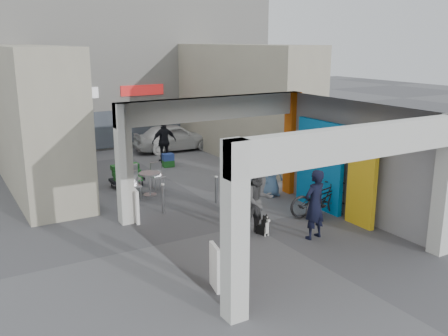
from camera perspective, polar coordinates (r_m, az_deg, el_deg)
ground at (r=14.52m, az=3.02°, el=-6.52°), size 90.00×90.00×0.00m
arcade_canopy at (r=13.52m, az=6.97°, el=2.01°), size 6.40×6.45×6.40m
far_building at (r=26.40m, az=-14.16°, el=11.41°), size 18.00×4.08×8.00m
plaza_bldg_left at (r=19.22m, az=-21.21°, el=5.42°), size 2.00×9.00×5.00m
plaza_bldg_right at (r=22.46m, az=2.16°, el=7.55°), size 2.00×9.00×5.00m
bollard_left at (r=15.42m, az=-6.98°, el=-3.51°), size 0.09×0.09×0.93m
bollard_center at (r=16.27m, az=-0.90°, el=-2.51°), size 0.09×0.09×0.89m
bollard_right at (r=17.27m, az=3.11°, el=-1.63°), size 0.09×0.09×0.83m
advert_board_near at (r=10.80m, az=-1.02°, el=-11.24°), size 0.20×0.55×1.00m
advert_board_far at (r=14.79m, az=-10.04°, el=-4.25°), size 0.16×0.56×1.00m
cafe_set at (r=17.54m, az=-9.21°, el=-1.81°), size 1.57×1.27×0.95m
produce_stand at (r=18.52m, az=-11.05°, el=-1.11°), size 1.19×0.65×0.79m
crate_stack at (r=21.09m, az=-6.41°, el=0.89°), size 0.49×0.40×0.56m
border_collie at (r=13.77m, az=4.63°, el=-6.67°), size 0.22×0.44×0.61m
man_with_dog at (r=13.48m, az=10.31°, el=-4.12°), size 0.75×0.55×1.90m
man_back_turned at (r=13.52m, az=3.91°, el=-3.78°), size 0.95×0.75×1.93m
man_elderly at (r=16.99m, az=5.55°, el=-0.60°), size 0.85×0.63×1.60m
man_crates at (r=21.70m, az=-6.85°, el=3.03°), size 1.12×0.50×1.87m
bicycle_front at (r=15.38m, az=11.05°, el=-3.42°), size 2.16×1.12×1.08m
bicycle_rear at (r=15.29m, az=11.36°, el=-3.58°), size 1.83×0.88×1.06m
white_van at (r=24.13m, az=-5.75°, el=3.53°), size 3.95×1.84×1.31m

